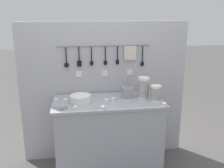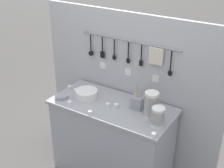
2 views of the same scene
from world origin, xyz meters
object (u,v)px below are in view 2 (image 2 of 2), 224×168
bowl_stack_short_front (158,117)px  plate_stack (86,94)px  cup_edge_far (108,105)px  cutlery_caddy (138,102)px  cup_front_right (70,87)px  cup_edge_near (76,91)px  cup_by_caddy (90,112)px  bowl_stack_tall_left (151,105)px  cup_centre (70,103)px  steel_mixing_bowl (62,96)px  cup_back_right (116,106)px  cup_mid_row (154,134)px

bowl_stack_short_front → plate_stack: 0.83m
bowl_stack_short_front → cup_edge_far: (-0.55, 0.04, -0.07)m
plate_stack → cup_edge_far: plate_stack is taller
cutlery_caddy → cup_front_right: (-0.81, -0.04, -0.05)m
cup_edge_near → cup_by_caddy: bearing=-35.3°
cutlery_caddy → cup_edge_far: size_ratio=6.40×
bowl_stack_tall_left → cup_edge_far: bowl_stack_tall_left is taller
plate_stack → cup_front_right: 0.28m
bowl_stack_short_front → cup_by_caddy: size_ratio=4.18×
plate_stack → cup_front_right: (-0.27, 0.06, -0.02)m
cup_centre → cup_edge_far: size_ratio=1.00×
cutlery_caddy → cup_edge_far: (-0.26, -0.14, -0.05)m
cup_centre → cup_edge_far: same height
bowl_stack_tall_left → cutlery_caddy: 0.19m
steel_mixing_bowl → cup_centre: bearing=-21.5°
bowl_stack_short_front → plate_stack: (-0.83, 0.07, -0.05)m
steel_mixing_bowl → cup_back_right: 0.58m
plate_stack → cup_by_caddy: bearing=-47.5°
plate_stack → cup_centre: (-0.06, -0.20, -0.02)m
cup_edge_far → cup_mid_row: bearing=-18.7°
bowl_stack_tall_left → bowl_stack_short_front: 0.16m
bowl_stack_tall_left → steel_mixing_bowl: bowl_stack_tall_left is taller
bowl_stack_tall_left → cup_back_right: size_ratio=5.77×
cup_edge_near → cup_centre: bearing=-66.2°
steel_mixing_bowl → cup_edge_near: bearing=75.2°
cup_mid_row → cup_edge_near: 1.07m
cup_centre → cup_edge_near: (-0.10, 0.23, 0.00)m
cup_edge_far → cup_by_caddy: (-0.07, -0.20, 0.00)m
cup_front_right → steel_mixing_bowl: bearing=-73.4°
cup_front_right → cup_centre: bearing=-51.0°
bowl_stack_tall_left → steel_mixing_bowl: bearing=-169.4°
cup_front_right → cup_edge_near: same height
steel_mixing_bowl → cup_centre: same height
cup_mid_row → cutlery_caddy: bearing=134.6°
bowl_stack_tall_left → steel_mixing_bowl: size_ratio=1.82×
cup_centre → plate_stack: bearing=73.5°
cup_mid_row → cup_front_right: bearing=165.6°
cutlery_caddy → cup_back_right: 0.21m
cup_by_caddy → cup_mid_row: size_ratio=1.00×
bowl_stack_tall_left → cup_edge_far: 0.45m
bowl_stack_short_front → cup_edge_near: bearing=173.9°
cup_centre → cup_by_caddy: bearing=-7.1°
cup_front_right → cup_edge_near: (0.11, -0.02, 0.00)m
cup_edge_far → cup_edge_near: same height
cup_edge_far → bowl_stack_short_front: bearing=-3.8°
cup_edge_far → steel_mixing_bowl: bearing=-168.0°
plate_stack → bowl_stack_tall_left: bearing=2.5°
steel_mixing_bowl → cup_edge_near: 0.18m
cup_back_right → cup_edge_near: size_ratio=1.00×
bowl_stack_tall_left → cup_mid_row: 0.33m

